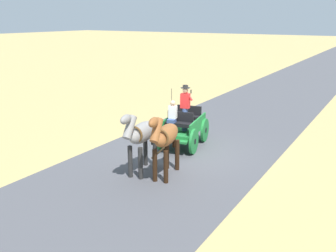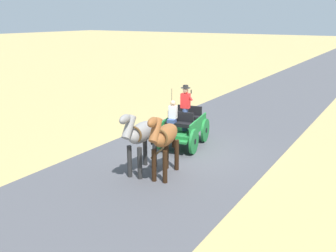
% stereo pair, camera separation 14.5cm
% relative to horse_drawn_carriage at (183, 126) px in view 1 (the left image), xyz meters
% --- Properties ---
extents(ground_plane, '(200.00, 200.00, 0.00)m').
position_rel_horse_drawn_carriage_xyz_m(ground_plane, '(-0.42, 0.42, -0.82)').
color(ground_plane, tan).
extents(road_surface, '(6.46, 160.00, 0.01)m').
position_rel_horse_drawn_carriage_xyz_m(road_surface, '(-0.42, 0.42, -0.81)').
color(road_surface, '#4C4C51').
rests_on(road_surface, ground).
extents(horse_drawn_carriage, '(1.84, 4.51, 2.50)m').
position_rel_horse_drawn_carriage_xyz_m(horse_drawn_carriage, '(0.00, 0.00, 0.00)').
color(horse_drawn_carriage, '#1E7233').
rests_on(horse_drawn_carriage, ground).
extents(horse_near_side, '(0.87, 2.15, 2.21)m').
position_rel_horse_drawn_carriage_xyz_m(horse_near_side, '(-0.97, 2.90, 0.51)').
color(horse_near_side, brown).
rests_on(horse_near_side, ground).
extents(horse_off_side, '(0.79, 2.15, 2.21)m').
position_rel_horse_drawn_carriage_xyz_m(horse_off_side, '(-0.16, 3.05, 0.51)').
color(horse_off_side, gray).
rests_on(horse_off_side, ground).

